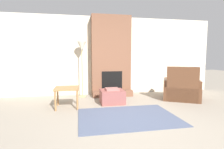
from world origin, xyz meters
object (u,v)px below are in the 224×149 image
object	(u,v)px
armchair	(181,90)
floor_lamp_left	(82,50)
side_table	(67,90)
ottoman	(112,96)

from	to	relation	value
armchair	floor_lamp_left	world-z (taller)	floor_lamp_left
side_table	floor_lamp_left	size ratio (longest dim) A/B	0.34
ottoman	floor_lamp_left	world-z (taller)	floor_lamp_left
armchair	ottoman	bearing A→B (deg)	28.27
ottoman	armchair	world-z (taller)	armchair
ottoman	side_table	xyz separation A→B (m)	(-1.19, -0.21, 0.25)
ottoman	floor_lamp_left	size ratio (longest dim) A/B	0.36
floor_lamp_left	armchair	bearing A→B (deg)	-18.10
ottoman	side_table	size ratio (longest dim) A/B	1.08
armchair	floor_lamp_left	distance (m)	3.25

